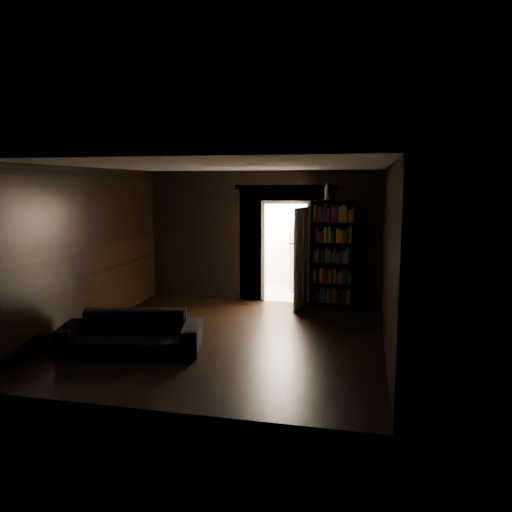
{
  "coord_description": "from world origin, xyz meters",
  "views": [
    {
      "loc": [
        2.18,
        -7.66,
        2.51
      ],
      "look_at": [
        0.27,
        0.9,
        1.25
      ],
      "focal_mm": 35.0,
      "sensor_mm": 36.0,
      "label": 1
    }
  ],
  "objects": [
    {
      "name": "refrigerator",
      "position": [
        0.81,
        4.03,
        0.82
      ],
      "size": [
        0.86,
        0.81,
        1.65
      ],
      "primitive_type": "cube",
      "rotation": [
        0.0,
        0.0,
        0.19
      ],
      "color": "white",
      "rests_on": "ground"
    },
    {
      "name": "bookshelf",
      "position": [
        1.5,
        2.59,
        1.1
      ],
      "size": [
        0.9,
        0.32,
        2.2
      ],
      "primitive_type": "cube",
      "rotation": [
        0.0,
        0.0,
        -0.0
      ],
      "color": "black",
      "rests_on": "ground"
    },
    {
      "name": "door",
      "position": [
        0.9,
        2.31,
        1.02
      ],
      "size": [
        0.2,
        0.85,
        2.05
      ],
      "primitive_type": "cube",
      "rotation": [
        0.0,
        0.0,
        1.39
      ],
      "color": "white",
      "rests_on": "ground"
    },
    {
      "name": "figurine",
      "position": [
        1.36,
        2.55,
        2.37
      ],
      "size": [
        0.14,
        0.14,
        0.33
      ],
      "primitive_type": "cube",
      "rotation": [
        0.0,
        0.0,
        -0.29
      ],
      "color": "silver",
      "rests_on": "bookshelf"
    },
    {
      "name": "ground",
      "position": [
        0.0,
        0.0,
        0.0
      ],
      "size": [
        5.5,
        5.5,
        0.0
      ],
      "primitive_type": "plane",
      "color": "black",
      "rests_on": "ground"
    },
    {
      "name": "kitchen_alcove",
      "position": [
        0.5,
        3.87,
        1.21
      ],
      "size": [
        2.2,
        1.8,
        2.6
      ],
      "color": "beige",
      "rests_on": "ground"
    },
    {
      "name": "bottles",
      "position": [
        0.74,
        4.05,
        1.79
      ],
      "size": [
        0.7,
        0.19,
        0.28
      ],
      "primitive_type": "cube",
      "rotation": [
        0.0,
        0.0,
        -0.15
      ],
      "color": "black",
      "rests_on": "refrigerator"
    },
    {
      "name": "sofa",
      "position": [
        -1.24,
        -0.98,
        0.4
      ],
      "size": [
        2.21,
        1.33,
        0.79
      ],
      "primitive_type": "imported",
      "rotation": [
        0.0,
        0.0,
        0.22
      ],
      "color": "black",
      "rests_on": "ground"
    },
    {
      "name": "room_walls",
      "position": [
        -0.01,
        1.07,
        1.68
      ],
      "size": [
        5.02,
        5.61,
        2.84
      ],
      "color": "black",
      "rests_on": "ground"
    }
  ]
}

